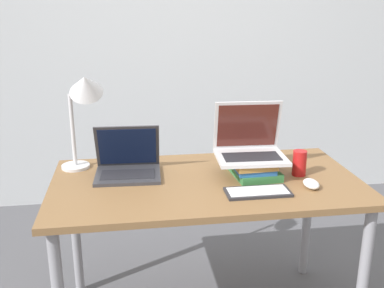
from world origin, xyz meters
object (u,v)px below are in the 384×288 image
object	(u,v)px
laptop_left	(128,165)
book_stack	(252,166)
desk_lamp	(84,95)
mouse	(311,184)
laptop_on_books	(250,146)
wireless_keyboard	(258,192)
soda_can	(299,163)

from	to	relation	value
laptop_left	book_stack	bearing A→B (deg)	-8.51
laptop_left	book_stack	size ratio (longest dim) A/B	1.16
book_stack	desk_lamp	world-z (taller)	desk_lamp
mouse	laptop_on_books	bearing A→B (deg)	139.07
laptop_left	book_stack	distance (m)	0.60
wireless_keyboard	soda_can	size ratio (longest dim) A/B	2.32
laptop_left	laptop_on_books	world-z (taller)	laptop_on_books
wireless_keyboard	book_stack	bearing A→B (deg)	81.24
laptop_left	desk_lamp	distance (m)	0.39
laptop_left	soda_can	world-z (taller)	laptop_left
desk_lamp	wireless_keyboard	bearing A→B (deg)	-28.70
laptop_left	wireless_keyboard	xyz separation A→B (m)	(0.56, -0.31, -0.04)
laptop_on_books	soda_can	bearing A→B (deg)	-11.22
laptop_left	mouse	distance (m)	0.86
laptop_left	mouse	world-z (taller)	laptop_left
wireless_keyboard	desk_lamp	xyz separation A→B (m)	(-0.75, 0.41, 0.37)
book_stack	mouse	size ratio (longest dim) A/B	2.64
mouse	desk_lamp	size ratio (longest dim) A/B	0.20
laptop_on_books	mouse	world-z (taller)	laptop_on_books
book_stack	mouse	distance (m)	0.29
mouse	soda_can	distance (m)	0.16
book_stack	laptop_on_books	distance (m)	0.10
book_stack	laptop_left	bearing A→B (deg)	171.49
book_stack	wireless_keyboard	size ratio (longest dim) A/B	0.97
laptop_left	soda_can	xyz separation A→B (m)	(0.82, -0.12, 0.01)
wireless_keyboard	desk_lamp	bearing A→B (deg)	151.30
laptop_on_books	soda_can	xyz separation A→B (m)	(0.24, -0.05, -0.08)
mouse	book_stack	bearing A→B (deg)	139.23
soda_can	book_stack	bearing A→B (deg)	171.04
wireless_keyboard	desk_lamp	world-z (taller)	desk_lamp
mouse	desk_lamp	world-z (taller)	desk_lamp
laptop_on_books	wireless_keyboard	bearing A→B (deg)	-95.42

